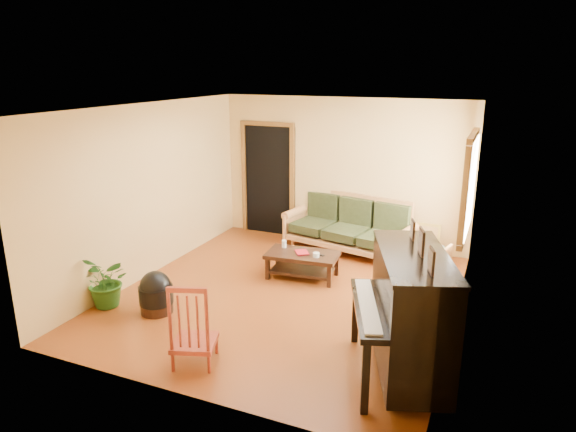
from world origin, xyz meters
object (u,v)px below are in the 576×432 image
at_px(footstool, 156,297).
at_px(red_chair, 194,322).
at_px(piano, 410,316).
at_px(sofa, 348,225).
at_px(ceramic_crock, 438,253).
at_px(armchair, 418,272).
at_px(coffee_table, 302,265).
at_px(potted_plant, 107,281).

relative_size(footstool, red_chair, 0.46).
height_order(piano, red_chair, piano).
relative_size(sofa, ceramic_crock, 9.24).
bearing_deg(red_chair, piano, -1.94).
relative_size(piano, red_chair, 1.57).
xyz_separation_m(armchair, red_chair, (-1.94, -2.55, 0.09)).
height_order(sofa, armchair, sofa).
distance_m(sofa, piano, 3.71).
distance_m(coffee_table, ceramic_crock, 2.39).
bearing_deg(potted_plant, red_chair, -21.03).
height_order(armchair, piano, piano).
height_order(sofa, footstool, sofa).
relative_size(footstool, potted_plant, 0.61).
distance_m(footstool, ceramic_crock, 4.62).
distance_m(sofa, potted_plant, 4.03).
bearing_deg(red_chair, coffee_table, 66.31).
bearing_deg(potted_plant, sofa, 54.85).
xyz_separation_m(red_chair, potted_plant, (-1.81, 0.70, -0.12)).
height_order(armchair, footstool, armchair).
bearing_deg(footstool, potted_plant, -170.57).
relative_size(coffee_table, footstool, 2.43).
bearing_deg(piano, coffee_table, 114.80).
bearing_deg(potted_plant, piano, -0.38).
relative_size(sofa, armchair, 2.81).
distance_m(coffee_table, piano, 2.81).
height_order(sofa, potted_plant, sofa).
distance_m(armchair, ceramic_crock, 1.68).
relative_size(coffee_table, potted_plant, 1.48).
height_order(coffee_table, piano, piano).
height_order(sofa, ceramic_crock, sofa).
bearing_deg(coffee_table, ceramic_crock, 40.76).
bearing_deg(sofa, red_chair, -85.62).
bearing_deg(coffee_table, piano, -45.27).
bearing_deg(potted_plant, footstool, 9.43).
xyz_separation_m(armchair, footstool, (-3.06, -1.74, -0.18)).
height_order(coffee_table, red_chair, red_chair).
distance_m(coffee_table, footstool, 2.26).
distance_m(sofa, ceramic_crock, 1.57).
xyz_separation_m(coffee_table, red_chair, (-0.21, -2.64, 0.29)).
height_order(sofa, red_chair, red_chair).
height_order(piano, potted_plant, piano).
xyz_separation_m(coffee_table, piano, (1.95, -1.97, 0.48)).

